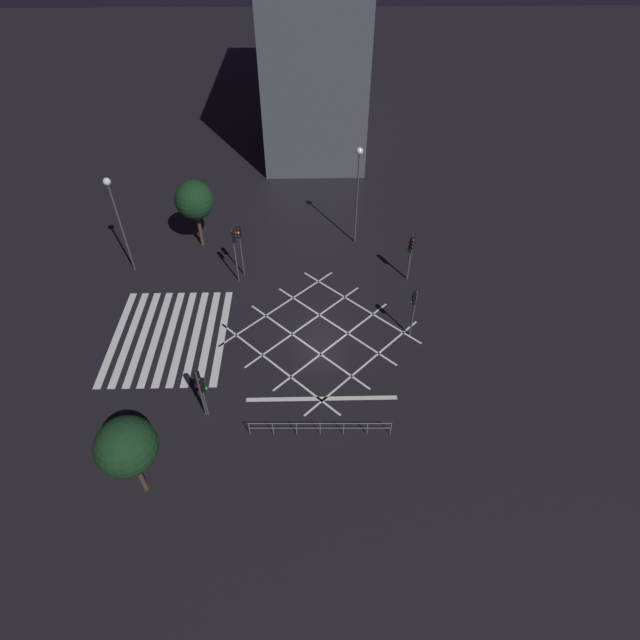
{
  "coord_description": "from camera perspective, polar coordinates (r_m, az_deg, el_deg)",
  "views": [
    {
      "loc": [
        24.43,
        -0.5,
        24.29
      ],
      "look_at": [
        0.0,
        0.0,
        1.31
      ],
      "focal_mm": 28.0,
      "sensor_mm": 36.0,
      "label": 1
    }
  ],
  "objects": [
    {
      "name": "ground_plane",
      "position": [
        34.46,
        0.0,
        -1.59
      ],
      "size": [
        200.0,
        200.0,
        0.0
      ],
      "primitive_type": "plane",
      "color": "black"
    },
    {
      "name": "road_markings",
      "position": [
        34.98,
        -12.49,
        -2.04
      ],
      "size": [
        13.83,
        21.14,
        0.01
      ],
      "color": "silver",
      "rests_on": "ground_plane"
    },
    {
      "name": "office_building",
      "position": [
        64.18,
        -0.8,
        30.05
      ],
      "size": [
        31.04,
        10.06,
        19.31
      ],
      "color": "#4C515B",
      "rests_on": "ground_plane"
    },
    {
      "name": "traffic_light_se_cross",
      "position": [
        28.93,
        -13.14,
        -7.76
      ],
      "size": [
        0.36,
        0.39,
        3.25
      ],
      "rotation": [
        0.0,
        0.0,
        1.57
      ],
      "color": "#424244",
      "rests_on": "ground_plane"
    },
    {
      "name": "traffic_light_nw_cross",
      "position": [
        38.1,
        10.24,
        7.62
      ],
      "size": [
        0.36,
        0.39,
        3.51
      ],
      "rotation": [
        0.0,
        0.0,
        -1.57
      ],
      "color": "#424244",
      "rests_on": "ground_plane"
    },
    {
      "name": "traffic_light_nw_main",
      "position": [
        37.86,
        10.4,
        7.93
      ],
      "size": [
        0.39,
        0.36,
        3.96
      ],
      "color": "#424244",
      "rests_on": "ground_plane"
    },
    {
      "name": "traffic_light_median_north",
      "position": [
        33.06,
        10.62,
        1.69
      ],
      "size": [
        0.36,
        0.39,
        3.84
      ],
      "rotation": [
        0.0,
        0.0,
        -1.57
      ],
      "color": "#424244",
      "rests_on": "ground_plane"
    },
    {
      "name": "traffic_light_sw_main",
      "position": [
        37.92,
        -9.16,
        8.91
      ],
      "size": [
        0.39,
        0.36,
        4.55
      ],
      "color": "#424244",
      "rests_on": "ground_plane"
    },
    {
      "name": "traffic_light_sw_cross",
      "position": [
        37.43,
        -9.68,
        8.38
      ],
      "size": [
        0.36,
        0.39,
        4.59
      ],
      "rotation": [
        0.0,
        0.0,
        1.57
      ],
      "color": "#424244",
      "rests_on": "ground_plane"
    },
    {
      "name": "traffic_light_se_main",
      "position": [
        28.79,
        -13.67,
        -7.14
      ],
      "size": [
        0.39,
        0.36,
        3.73
      ],
      "rotation": [
        0.0,
        0.0,
        3.14
      ],
      "color": "#424244",
      "rests_on": "ground_plane"
    },
    {
      "name": "street_lamp_east",
      "position": [
        40.11,
        4.39,
        16.09
      ],
      "size": [
        0.55,
        0.55,
        8.34
      ],
      "color": "#424244",
      "rests_on": "ground_plane"
    },
    {
      "name": "street_lamp_west",
      "position": [
        39.55,
        -22.45,
        12.04
      ],
      "size": [
        0.55,
        0.55,
        7.92
      ],
      "color": "#424244",
      "rests_on": "ground_plane"
    },
    {
      "name": "street_tree_near",
      "position": [
        41.76,
        -14.16,
        13.12
      ],
      "size": [
        3.09,
        3.09,
        5.76
      ],
      "color": "#473323",
      "rests_on": "ground_plane"
    },
    {
      "name": "street_tree_far",
      "position": [
        25.78,
        -21.24,
        -13.37
      ],
      "size": [
        2.94,
        2.94,
        5.42
      ],
      "color": "#473323",
      "rests_on": "ground_plane"
    },
    {
      "name": "pedestrian_railing",
      "position": [
        28.7,
        0.0,
        -12.15
      ],
      "size": [
        0.21,
        8.05,
        1.05
      ],
      "rotation": [
        0.0,
        0.0,
        1.55
      ],
      "color": "gray",
      "rests_on": "ground_plane"
    }
  ]
}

